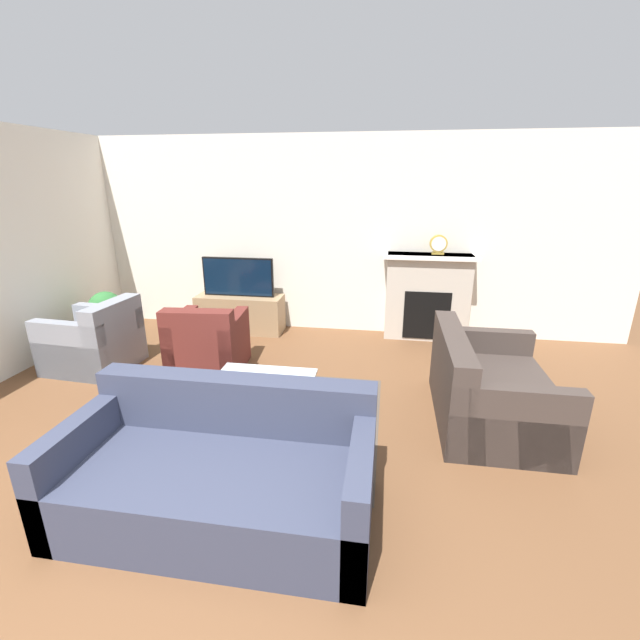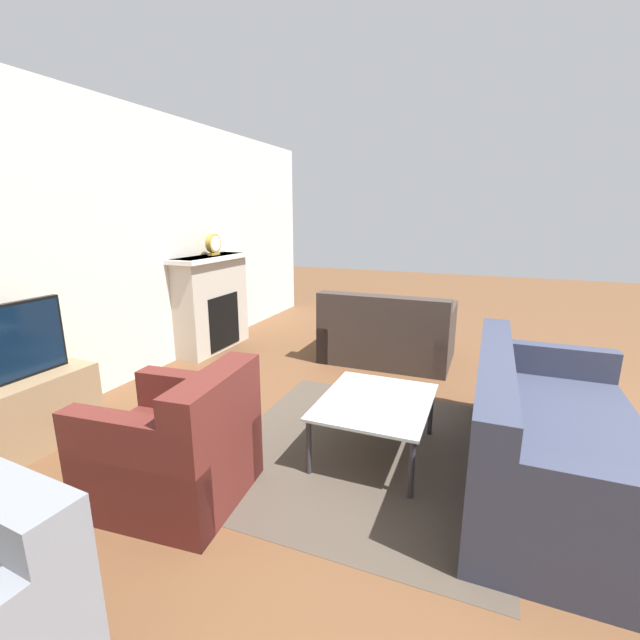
{
  "view_description": "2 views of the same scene",
  "coord_description": "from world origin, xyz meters",
  "px_view_note": "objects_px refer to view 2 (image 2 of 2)",
  "views": [
    {
      "loc": [
        1.19,
        -1.22,
        2.12
      ],
      "look_at": [
        0.56,
        2.71,
        0.81
      ],
      "focal_mm": 24.0,
      "sensor_mm": 36.0,
      "label": 1
    },
    {
      "loc": [
        -2.58,
        1.41,
        1.67
      ],
      "look_at": [
        0.3,
        2.57,
        0.9
      ],
      "focal_mm": 24.0,
      "sensor_mm": 36.0,
      "label": 2
    }
  ],
  "objects_px": {
    "couch_sectional": "(547,442)",
    "mantel_clock": "(213,244)",
    "coffee_table": "(376,405)",
    "couch_loveseat": "(387,336)",
    "armchair_accent": "(177,451)"
  },
  "relations": [
    {
      "from": "couch_loveseat",
      "to": "coffee_table",
      "type": "bearing_deg",
      "value": 100.7
    },
    {
      "from": "couch_loveseat",
      "to": "armchair_accent",
      "type": "height_order",
      "value": "same"
    },
    {
      "from": "couch_loveseat",
      "to": "mantel_clock",
      "type": "height_order",
      "value": "mantel_clock"
    },
    {
      "from": "couch_sectional",
      "to": "mantel_clock",
      "type": "xyz_separation_m",
      "value": [
        1.66,
        3.59,
        1.02
      ]
    },
    {
      "from": "armchair_accent",
      "to": "mantel_clock",
      "type": "xyz_separation_m",
      "value": [
        2.62,
        1.54,
        1.01
      ]
    },
    {
      "from": "armchair_accent",
      "to": "couch_sectional",
      "type": "bearing_deg",
      "value": 109.97
    },
    {
      "from": "couch_sectional",
      "to": "couch_loveseat",
      "type": "height_order",
      "value": "same"
    },
    {
      "from": "couch_sectional",
      "to": "armchair_accent",
      "type": "distance_m",
      "value": 2.27
    },
    {
      "from": "coffee_table",
      "to": "couch_sectional",
      "type": "bearing_deg",
      "value": -87.32
    },
    {
      "from": "couch_loveseat",
      "to": "coffee_table",
      "type": "height_order",
      "value": "couch_loveseat"
    },
    {
      "from": "couch_loveseat",
      "to": "mantel_clock",
      "type": "distance_m",
      "value": 2.38
    },
    {
      "from": "couch_sectional",
      "to": "coffee_table",
      "type": "xyz_separation_m",
      "value": [
        -0.05,
        1.09,
        0.08
      ]
    },
    {
      "from": "coffee_table",
      "to": "couch_loveseat",
      "type": "bearing_deg",
      "value": 10.7
    },
    {
      "from": "couch_sectional",
      "to": "coffee_table",
      "type": "height_order",
      "value": "couch_sectional"
    },
    {
      "from": "couch_loveseat",
      "to": "armchair_accent",
      "type": "distance_m",
      "value": 2.99
    }
  ]
}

